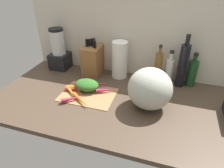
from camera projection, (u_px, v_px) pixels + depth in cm
name	position (u px, v px, depth cm)	size (l,w,h in cm)	color
ground_plane	(126.00, 103.00, 123.70)	(170.00, 80.00, 3.00)	#47382B
wall_back	(141.00, 36.00, 138.78)	(170.00, 3.00, 60.00)	beige
cutting_board	(88.00, 94.00, 128.35)	(34.97, 25.43, 0.80)	#997047
carrot_0	(74.00, 89.00, 131.07)	(2.58, 2.58, 12.62)	red
carrot_1	(105.00, 90.00, 129.33)	(2.78, 2.78, 12.02)	#B2264C
carrot_2	(98.00, 84.00, 135.46)	(3.22, 3.22, 14.98)	#B2264C
carrot_3	(79.00, 87.00, 132.42)	(2.59, 2.59, 16.79)	orange
carrot_4	(86.00, 86.00, 134.04)	(2.92, 2.92, 14.91)	red
carrot_5	(89.00, 88.00, 132.43)	(2.14, 2.14, 13.19)	orange
carrot_6	(79.00, 89.00, 130.56)	(2.77, 2.77, 12.78)	#B2264C
carrot_7	(72.00, 99.00, 121.20)	(2.69, 2.69, 13.63)	#B2264C
carrot_8	(81.00, 100.00, 119.81)	(2.61, 2.61, 17.58)	orange
carrot_9	(72.00, 93.00, 127.32)	(2.32, 2.32, 13.99)	orange
carrot_greens_pile	(87.00, 85.00, 131.03)	(16.44, 12.65, 6.96)	#2D6023
winter_squash	(150.00, 89.00, 111.60)	(25.51, 23.70, 25.00)	#B2B7A8
knife_block	(93.00, 60.00, 148.26)	(12.54, 16.98, 27.57)	brown
blender_appliance	(59.00, 52.00, 155.64)	(14.33, 14.33, 32.68)	black
paper_towel_roll	(120.00, 60.00, 143.16)	(11.44, 11.44, 27.43)	white
bottle_0	(158.00, 68.00, 134.57)	(5.14, 5.14, 29.00)	brown
bottle_1	(169.00, 71.00, 136.21)	(5.65, 5.65, 24.84)	silver
bottle_2	(183.00, 65.00, 130.65)	(6.27, 6.27, 36.60)	black
bottle_3	(192.00, 73.00, 134.42)	(6.48, 6.48, 24.03)	#19421E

